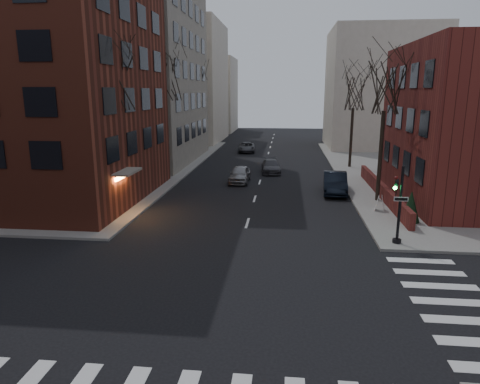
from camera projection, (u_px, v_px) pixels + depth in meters
name	position (u px, v px, depth m)	size (l,w,h in m)	color
ground	(215.00, 331.00, 14.18)	(160.00, 160.00, 0.00)	black
building_left_brick	(32.00, 73.00, 29.68)	(15.00, 15.00, 18.00)	maroon
building_left_tan	(108.00, 31.00, 45.62)	(18.00, 18.00, 28.00)	gray
low_wall_right	(382.00, 190.00, 31.44)	(0.35, 16.00, 1.00)	maroon
building_distant_la	(177.00, 83.00, 66.88)	(14.00, 16.00, 18.00)	beige
building_distant_ra	(380.00, 89.00, 59.15)	(14.00, 14.00, 16.00)	beige
building_distant_lb	(209.00, 95.00, 83.58)	(10.00, 12.00, 14.00)	beige
traffic_signal	(398.00, 210.00, 21.61)	(0.76, 0.44, 4.00)	black
tree_left_a	(111.00, 79.00, 26.69)	(4.18, 4.18, 10.26)	#2D231C
tree_left_b	(164.00, 78.00, 38.19)	(4.40, 4.40, 10.80)	#2D231C
tree_left_c	(196.00, 89.00, 51.94)	(3.96, 3.96, 9.72)	#2D231C
tree_right_a	(386.00, 87.00, 28.83)	(3.96, 3.96, 9.72)	#2D231C
tree_right_b	(354.00, 93.00, 42.47)	(3.74, 3.74, 9.18)	#2D231C
streetlamp_near	(160.00, 135.00, 35.34)	(0.36, 0.36, 6.28)	black
streetlamp_far	(205.00, 119.00, 54.69)	(0.36, 0.36, 6.28)	black
parked_sedan	(335.00, 183.00, 33.18)	(1.73, 4.96, 1.63)	black
car_lane_silver	(240.00, 174.00, 37.20)	(1.67, 4.15, 1.41)	gray
car_lane_gray	(271.00, 166.00, 41.64)	(1.73, 4.27, 1.24)	#45444A
car_lane_far	(247.00, 147.00, 55.64)	(2.09, 4.53, 1.26)	#404145
sandwich_board	(380.00, 203.00, 27.88)	(0.44, 0.61, 0.98)	white
evergreen_shrub	(411.00, 206.00, 25.39)	(1.13, 1.13, 1.88)	black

